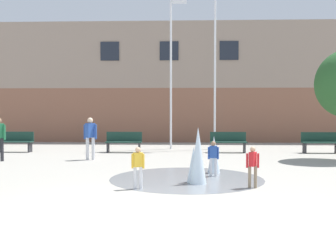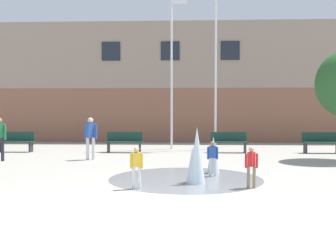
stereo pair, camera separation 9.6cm
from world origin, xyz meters
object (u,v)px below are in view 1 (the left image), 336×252
park_bench_left_of_flagpoles (124,142)px  child_with_pink_shirt (213,156)px  park_bench_far_right (320,142)px  child_running (253,164)px  park_bench_center (228,142)px  adult_watching (90,135)px  park_bench_far_left (15,141)px  child_in_fountain (138,164)px  flagpole_left (171,63)px  flagpole_right (216,59)px

park_bench_left_of_flagpoles → child_with_pink_shirt: size_ratio=1.62×
park_bench_far_right → child_running: size_ratio=1.62×
park_bench_center → park_bench_far_right: bearing=-0.9°
park_bench_center → adult_watching: bearing=-152.5°
park_bench_left_of_flagpoles → adult_watching: size_ratio=1.01×
park_bench_far_left → child_with_pink_shirt: child_with_pink_shirt is taller
park_bench_far_left → child_running: child_running is taller
child_with_pink_shirt → child_running: 1.84m
park_bench_center → child_in_fountain: child_in_fountain is taller
child_with_pink_shirt → child_in_fountain: 2.66m
adult_watching → park_bench_far_left: bearing=93.2°
child_with_pink_shirt → park_bench_far_right: bearing=-123.0°
park_bench_left_of_flagpoles → park_bench_center: size_ratio=1.00×
park_bench_left_of_flagpoles → child_running: size_ratio=1.62×
child_running → flagpole_left: bearing=44.4°
park_bench_center → child_in_fountain: size_ratio=1.62×
park_bench_left_of_flagpoles → child_with_pink_shirt: child_with_pink_shirt is taller
park_bench_far_left → flagpole_right: 10.04m
child_running → park_bench_left_of_flagpoles: bearing=59.6°
child_with_pink_shirt → flagpole_left: (-1.39, 8.03, 3.58)m
child_running → flagpole_right: 10.40m
park_bench_center → adult_watching: (-5.51, -2.87, 0.45)m
child_running → flagpole_right: bearing=32.1°
flagpole_right → child_in_fountain: bearing=-104.9°
adult_watching → child_with_pink_shirt: (4.33, -3.65, -0.35)m
adult_watching → child_running: bearing=-98.7°
park_bench_left_of_flagpoles → park_bench_far_left: bearing=-180.0°
adult_watching → child_in_fountain: adult_watching is taller
park_bench_left_of_flagpoles → adult_watching: adult_watching is taller
flagpole_left → child_running: bearing=-77.3°
child_with_pink_shirt → adult_watching: bearing=-34.3°
adult_watching → flagpole_left: flagpole_left is taller
child_with_pink_shirt → flagpole_right: size_ratio=0.12×
adult_watching → flagpole_left: bearing=3.5°
park_bench_center → flagpole_left: (-2.57, 1.51, 3.68)m
park_bench_center → flagpole_right: bearing=106.7°
park_bench_left_of_flagpoles → child_running: (4.27, -8.07, 0.10)m
park_bench_left_of_flagpoles → flagpole_left: bearing=37.9°
park_bench_center → child_running: bearing=-92.7°
park_bench_center → park_bench_far_right: size_ratio=1.00×
adult_watching → child_with_pink_shirt: bearing=-92.8°
park_bench_left_of_flagpoles → flagpole_left: size_ratio=0.20×
park_bench_far_right → flagpole_left: 7.70m
park_bench_left_of_flagpoles → child_running: bearing=-62.1°
child_with_pink_shirt → child_in_fountain: (-1.90, -1.86, 0.00)m
child_with_pink_shirt → park_bench_left_of_flagpoles: bearing=-55.7°
park_bench_far_left → park_bench_left_of_flagpoles: (4.92, 0.00, 0.00)m
adult_watching → child_in_fountain: 6.03m
child_in_fountain → child_running: (2.70, 0.20, 0.00)m
child_in_fountain → flagpole_left: flagpole_left is taller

